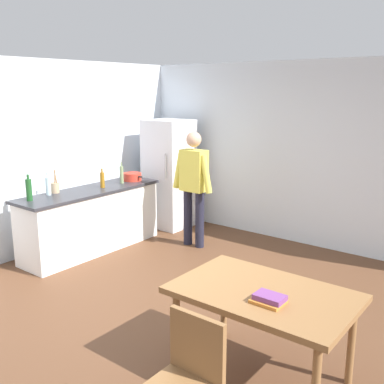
{
  "coord_description": "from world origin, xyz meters",
  "views": [
    {
      "loc": [
        2.95,
        -3.21,
        2.3
      ],
      "look_at": [
        -0.42,
        1.13,
        1.03
      ],
      "focal_mm": 41.98,
      "sensor_mm": 36.0,
      "label": 1
    }
  ],
  "objects_px": {
    "bottle_wine_green": "(29,190)",
    "chair": "(187,376)",
    "book_stack": "(269,299)",
    "cooking_pot": "(132,177)",
    "bottle_oil_amber": "(102,180)",
    "utensil_jar": "(55,187)",
    "bottle_vinegar_tall": "(122,174)",
    "bottle_water_clear": "(48,186)",
    "refrigerator": "(169,174)",
    "dining_table": "(263,300)",
    "person": "(194,182)"
  },
  "relations": [
    {
      "from": "dining_table",
      "to": "book_stack",
      "type": "distance_m",
      "value": 0.23
    },
    {
      "from": "dining_table",
      "to": "book_stack",
      "type": "xyz_separation_m",
      "value": [
        0.13,
        -0.15,
        0.11
      ]
    },
    {
      "from": "person",
      "to": "utensil_jar",
      "type": "distance_m",
      "value": 1.94
    },
    {
      "from": "utensil_jar",
      "to": "bottle_water_clear",
      "type": "xyz_separation_m",
      "value": [
        0.04,
        -0.13,
        0.05
      ]
    },
    {
      "from": "chair",
      "to": "bottle_vinegar_tall",
      "type": "height_order",
      "value": "bottle_vinegar_tall"
    },
    {
      "from": "bottle_vinegar_tall",
      "to": "cooking_pot",
      "type": "bearing_deg",
      "value": 94.9
    },
    {
      "from": "cooking_pot",
      "to": "book_stack",
      "type": "height_order",
      "value": "cooking_pot"
    },
    {
      "from": "refrigerator",
      "to": "utensil_jar",
      "type": "xyz_separation_m",
      "value": [
        -0.31,
        -2.03,
        0.08
      ]
    },
    {
      "from": "bottle_wine_green",
      "to": "bottle_water_clear",
      "type": "height_order",
      "value": "bottle_wine_green"
    },
    {
      "from": "utensil_jar",
      "to": "bottle_vinegar_tall",
      "type": "height_order",
      "value": "same"
    },
    {
      "from": "dining_table",
      "to": "bottle_vinegar_tall",
      "type": "relative_size",
      "value": 4.37
    },
    {
      "from": "dining_table",
      "to": "book_stack",
      "type": "relative_size",
      "value": 5.92
    },
    {
      "from": "bottle_water_clear",
      "to": "refrigerator",
      "type": "bearing_deg",
      "value": 82.78
    },
    {
      "from": "utensil_jar",
      "to": "bottle_water_clear",
      "type": "bearing_deg",
      "value": -74.67
    },
    {
      "from": "bottle_wine_green",
      "to": "bottle_oil_amber",
      "type": "bearing_deg",
      "value": 82.53
    },
    {
      "from": "chair",
      "to": "cooking_pot",
      "type": "xyz_separation_m",
      "value": [
        -3.38,
        2.89,
        0.43
      ]
    },
    {
      "from": "refrigerator",
      "to": "bottle_vinegar_tall",
      "type": "bearing_deg",
      "value": -93.35
    },
    {
      "from": "bottle_wine_green",
      "to": "bottle_water_clear",
      "type": "bearing_deg",
      "value": 102.78
    },
    {
      "from": "utensil_jar",
      "to": "bottle_water_clear",
      "type": "distance_m",
      "value": 0.15
    },
    {
      "from": "bottle_water_clear",
      "to": "bottle_oil_amber",
      "type": "relative_size",
      "value": 1.07
    },
    {
      "from": "utensil_jar",
      "to": "bottle_wine_green",
      "type": "distance_m",
      "value": 0.49
    },
    {
      "from": "bottle_wine_green",
      "to": "book_stack",
      "type": "distance_m",
      "value": 3.65
    },
    {
      "from": "dining_table",
      "to": "utensil_jar",
      "type": "relative_size",
      "value": 4.37
    },
    {
      "from": "refrigerator",
      "to": "bottle_wine_green",
      "type": "relative_size",
      "value": 5.29
    },
    {
      "from": "bottle_wine_green",
      "to": "chair",
      "type": "bearing_deg",
      "value": -18.55
    },
    {
      "from": "dining_table",
      "to": "chair",
      "type": "xyz_separation_m",
      "value": [
        -0.0,
        -0.97,
        -0.14
      ]
    },
    {
      "from": "chair",
      "to": "book_stack",
      "type": "distance_m",
      "value": 0.86
    },
    {
      "from": "cooking_pot",
      "to": "bottle_oil_amber",
      "type": "xyz_separation_m",
      "value": [
        0.03,
        -0.63,
        0.06
      ]
    },
    {
      "from": "person",
      "to": "bottle_vinegar_tall",
      "type": "distance_m",
      "value": 1.11
    },
    {
      "from": "bottle_wine_green",
      "to": "bottle_vinegar_tall",
      "type": "bearing_deg",
      "value": 84.67
    },
    {
      "from": "bottle_water_clear",
      "to": "chair",
      "type": "bearing_deg",
      "value": -22.9
    },
    {
      "from": "person",
      "to": "bottle_oil_amber",
      "type": "relative_size",
      "value": 6.07
    },
    {
      "from": "dining_table",
      "to": "refrigerator",
      "type": "bearing_deg",
      "value": 140.71
    },
    {
      "from": "person",
      "to": "bottle_vinegar_tall",
      "type": "height_order",
      "value": "person"
    },
    {
      "from": "chair",
      "to": "book_stack",
      "type": "bearing_deg",
      "value": 88.95
    },
    {
      "from": "person",
      "to": "bottle_vinegar_tall",
      "type": "xyz_separation_m",
      "value": [
        -1.01,
        -0.47,
        0.06
      ]
    },
    {
      "from": "bottle_water_clear",
      "to": "bottle_vinegar_tall",
      "type": "bearing_deg",
      "value": 79.37
    },
    {
      "from": "dining_table",
      "to": "chair",
      "type": "relative_size",
      "value": 1.54
    },
    {
      "from": "bottle_oil_amber",
      "to": "person",
      "type": "bearing_deg",
      "value": 40.29
    },
    {
      "from": "person",
      "to": "bottle_wine_green",
      "type": "relative_size",
      "value": 5.0
    },
    {
      "from": "dining_table",
      "to": "bottle_oil_amber",
      "type": "relative_size",
      "value": 5.0
    },
    {
      "from": "utensil_jar",
      "to": "bottle_water_clear",
      "type": "relative_size",
      "value": 1.07
    },
    {
      "from": "bottle_oil_amber",
      "to": "book_stack",
      "type": "relative_size",
      "value": 1.18
    },
    {
      "from": "refrigerator",
      "to": "cooking_pot",
      "type": "xyz_separation_m",
      "value": [
        -0.08,
        -0.78,
        0.06
      ]
    },
    {
      "from": "bottle_oil_amber",
      "to": "chair",
      "type": "bearing_deg",
      "value": -34.01
    },
    {
      "from": "bottle_vinegar_tall",
      "to": "bottle_wine_green",
      "type": "height_order",
      "value": "bottle_wine_green"
    },
    {
      "from": "chair",
      "to": "utensil_jar",
      "type": "distance_m",
      "value": 3.99
    },
    {
      "from": "refrigerator",
      "to": "bottle_oil_amber",
      "type": "distance_m",
      "value": 1.41
    },
    {
      "from": "chair",
      "to": "refrigerator",
      "type": "bearing_deg",
      "value": 139.93
    },
    {
      "from": "bottle_oil_amber",
      "to": "bottle_wine_green",
      "type": "bearing_deg",
      "value": -97.47
    }
  ]
}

